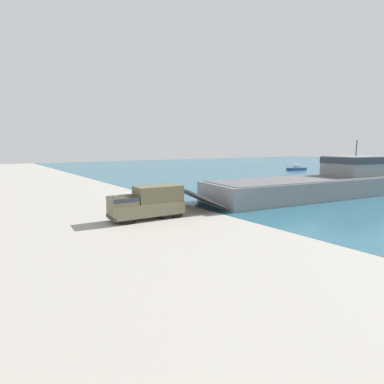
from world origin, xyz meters
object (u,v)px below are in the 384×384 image
Objects in this scene: mooring_bollard at (170,200)px; cargo_crate at (123,213)px; landing_craft at (317,182)px; moored_boat_a at (297,168)px; military_truck at (148,203)px; soldier_on_ramp at (148,203)px.

mooring_bollard is 0.74× the size of cargo_crate.
landing_craft is 5.77× the size of moored_boat_a.
military_truck reaches higher than soldier_on_ramp.
mooring_bollard is (-5.99, 6.11, -1.22)m from military_truck.
soldier_on_ramp is at bearing -111.94° from military_truck.
military_truck is 10.94× the size of mooring_bollard.
military_truck is at bearing -45.58° from mooring_bollard.
soldier_on_ramp is at bearing -90.48° from landing_craft.
military_truck is 2.99m from soldier_on_ramp.
landing_craft is 19.77× the size of soldier_on_ramp.
moored_boat_a is 9.15× the size of mooring_bollard.
mooring_bollard is 8.64m from cargo_crate.
soldier_on_ramp reaches higher than moored_boat_a.
moored_boat_a is 72.19m from cargo_crate.
mooring_bollard is (-7.60, -19.70, -1.60)m from landing_craft.
mooring_bollard is (23.30, -59.15, -0.20)m from moored_boat_a.
military_truck is 3.02m from cargo_crate.
soldier_on_ramp is at bearing 97.80° from cargo_crate.
cargo_crate is at bearing -64.08° from mooring_bollard.
moored_boat_a is 6.78× the size of cargo_crate.
mooring_bollard is at bearing 115.92° from cargo_crate.
moored_boat_a is (-29.29, 65.26, -1.02)m from military_truck.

